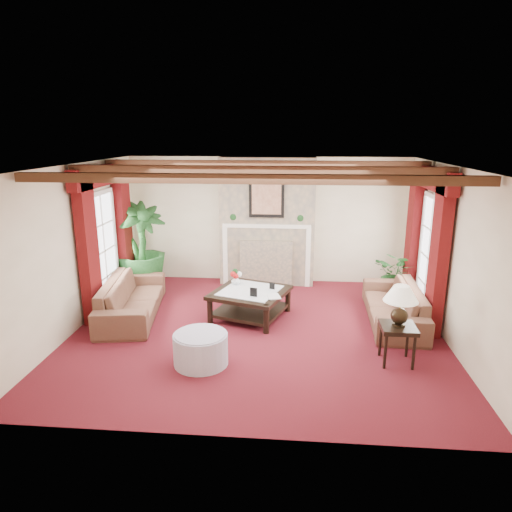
# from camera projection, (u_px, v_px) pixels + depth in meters

# --- Properties ---
(floor) EXTENTS (6.00, 6.00, 0.00)m
(floor) POSITION_uv_depth(u_px,v_px,m) (257.00, 331.00, 7.57)
(floor) COLOR #470C13
(floor) RESTS_ON ground
(ceiling) EXTENTS (6.00, 6.00, 0.00)m
(ceiling) POSITION_uv_depth(u_px,v_px,m) (257.00, 166.00, 6.87)
(ceiling) COLOR white
(ceiling) RESTS_ON floor
(back_wall) EXTENTS (6.00, 0.02, 2.70)m
(back_wall) POSITION_uv_depth(u_px,v_px,m) (268.00, 220.00, 9.87)
(back_wall) COLOR beige
(back_wall) RESTS_ON ground
(left_wall) EXTENTS (0.02, 5.50, 2.70)m
(left_wall) POSITION_uv_depth(u_px,v_px,m) (75.00, 248.00, 7.47)
(left_wall) COLOR beige
(left_wall) RESTS_ON ground
(right_wall) EXTENTS (0.02, 5.50, 2.70)m
(right_wall) POSITION_uv_depth(u_px,v_px,m) (452.00, 257.00, 6.97)
(right_wall) COLOR beige
(right_wall) RESTS_ON ground
(ceiling_beams) EXTENTS (6.00, 3.00, 0.12)m
(ceiling_beams) POSITION_uv_depth(u_px,v_px,m) (257.00, 170.00, 6.88)
(ceiling_beams) COLOR #392012
(ceiling_beams) RESTS_ON ceiling
(fireplace) EXTENTS (2.00, 0.52, 2.70)m
(fireplace) POSITION_uv_depth(u_px,v_px,m) (268.00, 157.00, 9.32)
(fireplace) COLOR tan
(fireplace) RESTS_ON ground
(french_door_left) EXTENTS (0.10, 1.10, 2.16)m
(french_door_left) POSITION_uv_depth(u_px,v_px,m) (98.00, 193.00, 8.23)
(french_door_left) COLOR white
(french_door_left) RESTS_ON ground
(french_door_right) EXTENTS (0.10, 1.10, 2.16)m
(french_door_right) POSITION_uv_depth(u_px,v_px,m) (436.00, 197.00, 7.73)
(french_door_right) COLOR white
(french_door_right) RESTS_ON ground
(curtains_left) EXTENTS (0.20, 2.40, 2.55)m
(curtains_left) POSITION_uv_depth(u_px,v_px,m) (102.00, 169.00, 8.11)
(curtains_left) COLOR #4A090A
(curtains_left) RESTS_ON ground
(curtains_right) EXTENTS (0.20, 2.40, 2.55)m
(curtains_right) POSITION_uv_depth(u_px,v_px,m) (432.00, 172.00, 7.63)
(curtains_right) COLOR #4A090A
(curtains_right) RESTS_ON ground
(sofa_left) EXTENTS (2.46, 1.33, 0.89)m
(sofa_left) POSITION_uv_depth(u_px,v_px,m) (131.00, 292.00, 8.11)
(sofa_left) COLOR #330E19
(sofa_left) RESTS_ON ground
(sofa_right) EXTENTS (2.21, 0.80, 0.84)m
(sofa_right) POSITION_uv_depth(u_px,v_px,m) (394.00, 299.00, 7.85)
(sofa_right) COLOR #330E19
(sofa_right) RESTS_ON ground
(potted_palm) EXTENTS (2.83, 2.83, 1.02)m
(potted_palm) POSITION_uv_depth(u_px,v_px,m) (142.00, 266.00, 9.47)
(potted_palm) COLOR black
(potted_palm) RESTS_ON ground
(small_plant) EXTENTS (1.82, 1.82, 0.75)m
(small_plant) POSITION_uv_depth(u_px,v_px,m) (397.00, 280.00, 8.98)
(small_plant) COLOR black
(small_plant) RESTS_ON ground
(coffee_table) EXTENTS (1.52, 1.52, 0.49)m
(coffee_table) POSITION_uv_depth(u_px,v_px,m) (250.00, 304.00, 8.09)
(coffee_table) COLOR black
(coffee_table) RESTS_ON ground
(side_table) EXTENTS (0.54, 0.54, 0.57)m
(side_table) POSITION_uv_depth(u_px,v_px,m) (397.00, 344.00, 6.47)
(side_table) COLOR black
(side_table) RESTS_ON ground
(ottoman) EXTENTS (0.77, 0.77, 0.45)m
(ottoman) POSITION_uv_depth(u_px,v_px,m) (201.00, 349.00, 6.45)
(ottoman) COLOR #A09FB4
(ottoman) RESTS_ON ground
(table_lamp) EXTENTS (0.48, 0.48, 0.61)m
(table_lamp) POSITION_uv_depth(u_px,v_px,m) (400.00, 305.00, 6.31)
(table_lamp) COLOR black
(table_lamp) RESTS_ON side_table
(flower_vase) EXTENTS (0.22, 0.23, 0.17)m
(flower_vase) POSITION_uv_depth(u_px,v_px,m) (236.00, 280.00, 8.32)
(flower_vase) COLOR silver
(flower_vase) RESTS_ON coffee_table
(book) EXTENTS (0.22, 0.12, 0.28)m
(book) POSITION_uv_depth(u_px,v_px,m) (268.00, 290.00, 7.66)
(book) COLOR black
(book) RESTS_ON coffee_table
(photo_frame_a) EXTENTS (0.13, 0.05, 0.17)m
(photo_frame_a) POSITION_uv_depth(u_px,v_px,m) (254.00, 292.00, 7.70)
(photo_frame_a) COLOR black
(photo_frame_a) RESTS_ON coffee_table
(photo_frame_b) EXTENTS (0.10, 0.06, 0.13)m
(photo_frame_b) POSITION_uv_depth(u_px,v_px,m) (272.00, 286.00, 8.07)
(photo_frame_b) COLOR black
(photo_frame_b) RESTS_ON coffee_table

